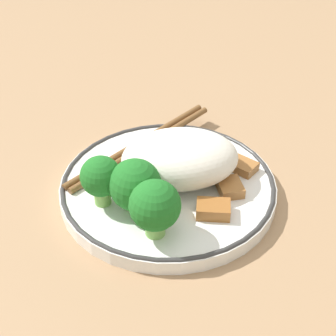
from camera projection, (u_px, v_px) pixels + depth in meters
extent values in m
plane|color=#9E7A56|center=(168.00, 195.00, 0.59)|extent=(3.00, 3.00, 0.00)
cylinder|color=white|center=(168.00, 189.00, 0.58)|extent=(0.22, 0.22, 0.02)
torus|color=#333333|center=(168.00, 183.00, 0.58)|extent=(0.22, 0.22, 0.00)
ellipsoid|color=white|center=(180.00, 158.00, 0.57)|extent=(0.12, 0.09, 0.05)
cylinder|color=#7FB756|center=(102.00, 195.00, 0.55)|extent=(0.02, 0.02, 0.02)
sphere|color=#1E6B23|center=(101.00, 176.00, 0.53)|extent=(0.04, 0.04, 0.04)
cylinder|color=#7FB756|center=(136.00, 205.00, 0.54)|extent=(0.01, 0.01, 0.01)
sphere|color=#1E6B23|center=(135.00, 185.00, 0.53)|extent=(0.05, 0.05, 0.05)
cylinder|color=#7FB756|center=(155.00, 227.00, 0.51)|extent=(0.02, 0.02, 0.02)
sphere|color=#1E6B23|center=(155.00, 205.00, 0.50)|extent=(0.05, 0.05, 0.05)
cube|color=#9E6633|center=(243.00, 166.00, 0.59)|extent=(0.03, 0.03, 0.01)
cube|color=brown|center=(135.00, 173.00, 0.58)|extent=(0.03, 0.04, 0.01)
cube|color=#9E6633|center=(160.00, 143.00, 0.62)|extent=(0.04, 0.03, 0.01)
cube|color=#9E6633|center=(230.00, 188.00, 0.56)|extent=(0.03, 0.03, 0.01)
cube|color=#995B28|center=(213.00, 209.00, 0.54)|extent=(0.04, 0.03, 0.01)
cylinder|color=brown|center=(138.00, 143.00, 0.63)|extent=(0.16, 0.14, 0.01)
cylinder|color=brown|center=(144.00, 147.00, 0.62)|extent=(0.16, 0.14, 0.01)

